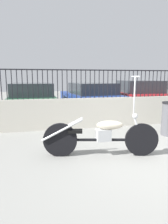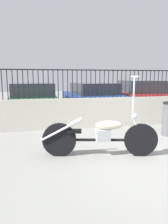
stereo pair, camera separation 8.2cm
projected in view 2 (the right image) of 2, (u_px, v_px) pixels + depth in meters
The scene contains 7 objects.
ground_plane at pixel (156, 159), 3.84m from camera, with size 40.00×40.00×0.00m, color gray.
low_wall at pixel (110, 112), 6.36m from camera, with size 8.23×0.18×0.93m.
fence_railing at pixel (111, 80), 6.19m from camera, with size 8.23×0.04×0.86m.
motorcycle_black at pixel (95, 135), 3.94m from camera, with size 2.28×0.74×1.59m.
car_green at pixel (34, 98), 8.65m from camera, with size 1.95×4.61×1.33m.
car_blue at pixel (93, 98), 8.91m from camera, with size 2.27×4.35×1.32m.
car_red at pixel (139, 96), 9.42m from camera, with size 2.19×4.11×1.41m.
Camera 2 is at (-2.12, -3.26, 1.55)m, focal length 32.00 mm.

